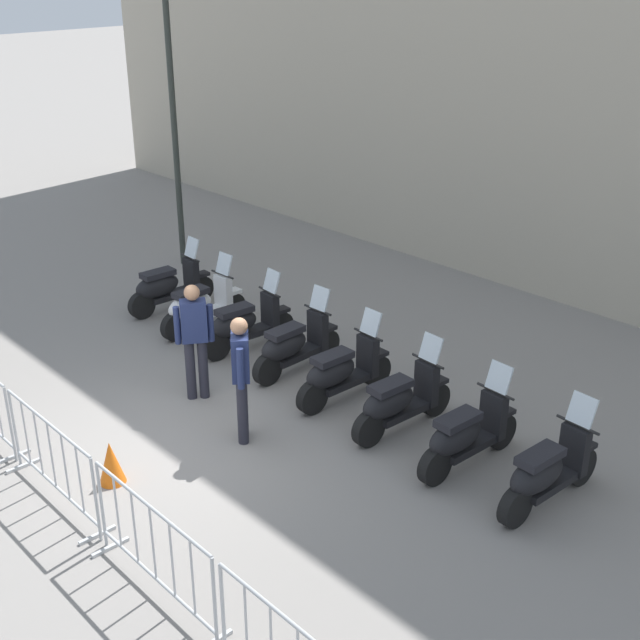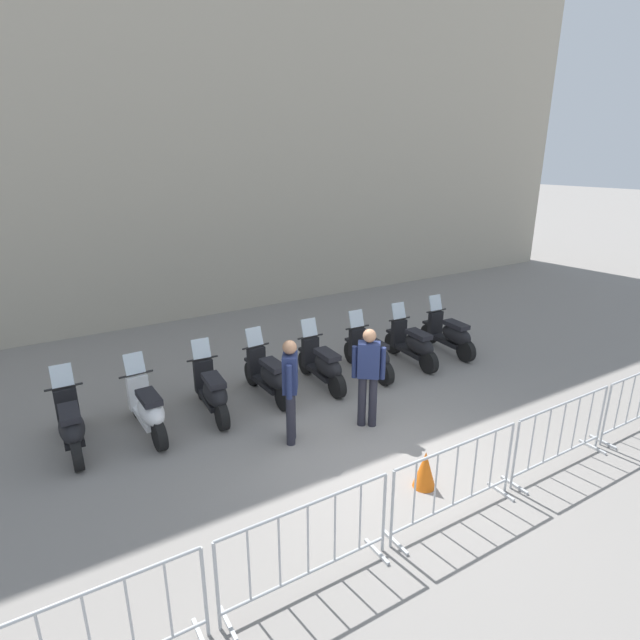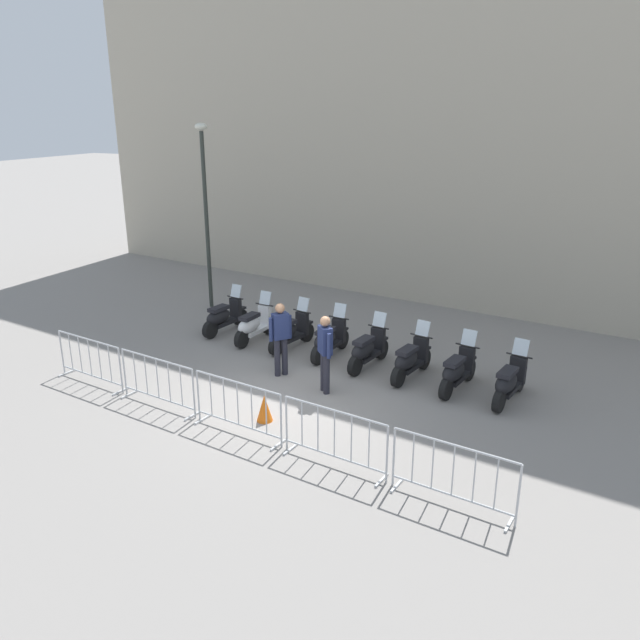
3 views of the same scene
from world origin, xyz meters
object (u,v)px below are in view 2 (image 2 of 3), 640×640
at_px(motorcycle_2, 212,392).
at_px(barrier_segment_3, 561,435).
at_px(barrier_segment_2, 455,482).
at_px(motorcycle_0, 71,425).
at_px(motorcycle_7, 450,335).
at_px(motorcycle_4, 323,365).
at_px(barrier_segment_1, 308,547).
at_px(motorcycle_6, 413,344).
at_px(motorcycle_1, 148,409).
at_px(motorcycle_3, 269,376).
at_px(officer_mid_plaza, 290,386).
at_px(traffic_cone, 425,469).
at_px(officer_near_row_end, 368,372).
at_px(motorcycle_5, 370,354).

relative_size(motorcycle_2, barrier_segment_3, 0.85).
relative_size(motorcycle_2, barrier_segment_2, 0.85).
distance_m(motorcycle_2, barrier_segment_3, 5.59).
xyz_separation_m(motorcycle_0, motorcycle_7, (7.73, -1.34, 0.00)).
relative_size(motorcycle_4, barrier_segment_1, 0.86).
xyz_separation_m(motorcycle_6, barrier_segment_3, (-1.32, -3.84, 0.07)).
distance_m(barrier_segment_1, barrier_segment_2, 2.11).
bearing_deg(barrier_segment_3, motorcycle_6, 71.07).
xyz_separation_m(barrier_segment_1, barrier_segment_3, (4.17, -0.68, 0.00)).
bearing_deg(barrier_segment_1, motorcycle_0, 104.49).
distance_m(motorcycle_1, motorcycle_3, 2.25).
distance_m(motorcycle_3, officer_mid_plaza, 1.64).
distance_m(motorcycle_4, barrier_segment_3, 4.36).
height_order(motorcycle_1, barrier_segment_3, motorcycle_1).
distance_m(motorcycle_1, traffic_cone, 4.46).
xyz_separation_m(motorcycle_1, barrier_segment_1, (0.03, -4.08, 0.07)).
relative_size(motorcycle_0, motorcycle_4, 1.00).
bearing_deg(officer_mid_plaza, officer_near_row_end, -18.67).
relative_size(barrier_segment_2, traffic_cone, 3.64).
height_order(officer_mid_plaza, traffic_cone, officer_mid_plaza).
distance_m(motorcycle_6, barrier_segment_2, 4.89).
bearing_deg(motorcycle_3, motorcycle_5, -12.23).
height_order(motorcycle_3, traffic_cone, motorcycle_3).
height_order(motorcycle_3, barrier_segment_2, motorcycle_3).
height_order(motorcycle_2, motorcycle_4, same).
bearing_deg(motorcycle_6, motorcycle_4, 169.15).
bearing_deg(officer_near_row_end, motorcycle_5, 43.00).
bearing_deg(officer_near_row_end, motorcycle_6, 24.52).
height_order(motorcycle_2, officer_near_row_end, officer_near_row_end).
xyz_separation_m(motorcycle_1, barrier_segment_2, (2.12, -4.42, 0.07)).
bearing_deg(motorcycle_0, motorcycle_7, -9.85).
xyz_separation_m(motorcycle_4, motorcycle_6, (2.20, -0.42, 0.00)).
relative_size(motorcycle_4, barrier_segment_3, 0.86).
xyz_separation_m(motorcycle_4, motorcycle_7, (3.31, -0.57, 0.00)).
xyz_separation_m(barrier_segment_3, officer_near_row_end, (-1.29, 2.66, 0.46)).
distance_m(motorcycle_4, officer_mid_plaza, 2.12).
xyz_separation_m(barrier_segment_1, barrier_segment_2, (2.09, -0.34, 0.00)).
relative_size(motorcycle_3, barrier_segment_2, 0.86).
xyz_separation_m(motorcycle_1, motorcycle_4, (3.32, -0.50, 0.00)).
bearing_deg(barrier_segment_3, barrier_segment_1, 170.77).
relative_size(motorcycle_5, barrier_segment_2, 0.85).
distance_m(motorcycle_5, barrier_segment_2, 4.37).
relative_size(motorcycle_5, barrier_segment_3, 0.85).
bearing_deg(officer_near_row_end, barrier_segment_2, -109.10).
xyz_separation_m(motorcycle_6, motorcycle_7, (1.11, -0.15, 0.00)).
distance_m(barrier_segment_1, barrier_segment_3, 4.23).
bearing_deg(barrier_segment_2, motorcycle_0, 124.38).
bearing_deg(barrier_segment_3, officer_mid_plaza, 129.70).
bearing_deg(motorcycle_6, officer_near_row_end, -155.48).
relative_size(motorcycle_1, barrier_segment_1, 0.86).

